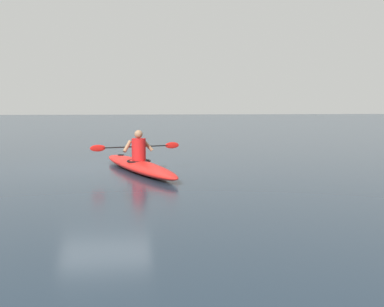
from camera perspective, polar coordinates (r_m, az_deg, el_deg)
ground_plane at (r=13.15m, az=-10.59°, el=-1.70°), size 160.00×160.00×0.00m
kayak at (r=12.25m, az=-6.60°, el=-1.47°), size 2.16×5.01×0.30m
kayaker at (r=12.15m, az=-6.53°, el=0.73°), size 2.33×0.76×0.78m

